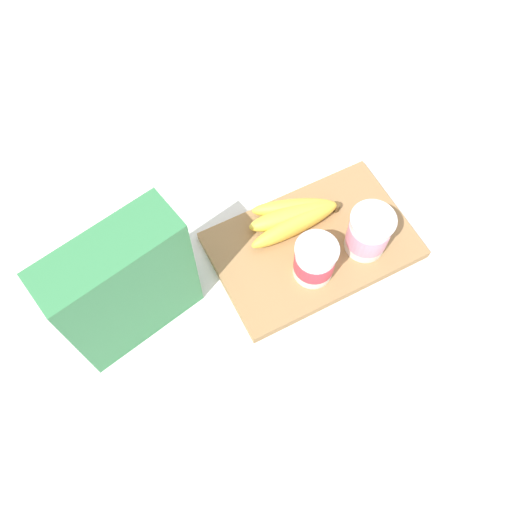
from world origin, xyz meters
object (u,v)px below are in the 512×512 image
cutting_board (312,245)px  yogurt_cup_front (369,233)px  yogurt_cup_back (315,261)px  banana_bunch (294,217)px  cereal_box (125,288)px

cutting_board → yogurt_cup_front: bearing=149.5°
yogurt_cup_front → cutting_board: bearing=-30.5°
yogurt_cup_back → banana_bunch: size_ratio=0.46×
cutting_board → yogurt_cup_back: 0.08m
yogurt_cup_back → banana_bunch: (-0.02, -0.10, -0.02)m
cutting_board → yogurt_cup_back: (0.03, 0.05, 0.05)m
cutting_board → yogurt_cup_front: size_ratio=3.85×
cereal_box → yogurt_cup_front: (-0.40, 0.06, -0.06)m
cutting_board → banana_bunch: bearing=-80.5°
yogurt_cup_back → banana_bunch: yogurt_cup_back is taller
cutting_board → yogurt_cup_front: (-0.08, 0.05, 0.05)m
yogurt_cup_front → yogurt_cup_back: size_ratio=1.08×
cutting_board → yogurt_cup_front: yogurt_cup_front is taller
cereal_box → banana_bunch: 0.33m
yogurt_cup_front → yogurt_cup_back: 0.11m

